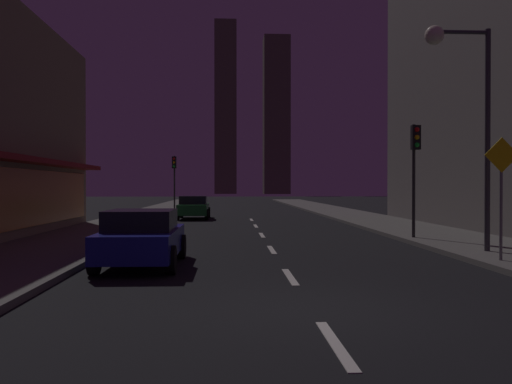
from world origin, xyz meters
The scene contains 13 objects.
ground_plane centered at (0.00, 32.00, -0.05)m, with size 78.00×136.00×0.10m, color black.
sidewalk_right centered at (7.00, 32.00, 0.07)m, with size 4.00×76.00×0.15m, color #605E59.
sidewalk_left centered at (-7.00, 32.00, 0.07)m, with size 4.00×76.00×0.15m, color #605E59.
lane_marking_center centered at (0.00, 11.00, 0.01)m, with size 0.16×28.20×0.01m.
skyscraper_distant_tall centered at (-2.30, 140.92, 23.78)m, with size 6.01×5.52×47.56m, color brown.
skyscraper_distant_mid centered at (11.53, 137.82, 21.24)m, with size 7.04×7.37×42.47m, color brown.
car_parked_near centered at (-3.60, 5.03, 0.74)m, with size 1.98×4.24×1.45m.
car_parked_far centered at (-3.60, 25.21, 0.74)m, with size 1.98×4.24×1.45m.
fire_hydrant_far_left centered at (-5.90, 16.89, 0.45)m, with size 0.42×0.30×0.65m.
traffic_light_near_right centered at (5.50, 10.75, 3.19)m, with size 0.32×0.48×4.20m.
traffic_light_far_left centered at (-5.50, 32.13, 3.19)m, with size 0.32×0.48×4.20m.
street_lamp_right centered at (5.38, 6.57, 5.07)m, with size 1.96×0.56×6.58m.
pedestrian_crossing_sign centered at (5.60, 4.60, 2.02)m, with size 0.91×0.08×3.15m.
Camera 1 is at (-1.38, -8.92, 2.05)m, focal length 37.96 mm.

